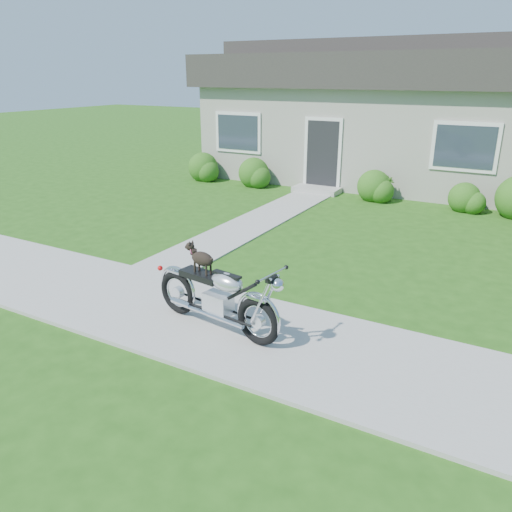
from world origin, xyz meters
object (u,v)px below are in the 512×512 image
at_px(potted_plant_right, 386,189).
at_px(motorcycle_with_dog, 217,295).
at_px(potted_plant_left, 250,174).
at_px(house, 400,114).

relative_size(potted_plant_right, motorcycle_with_dog, 0.32).
xyz_separation_m(potted_plant_left, potted_plant_right, (4.46, 0.00, -0.00)).
height_order(house, potted_plant_left, house).
bearing_deg(potted_plant_right, motorcycle_with_dog, -89.66).
bearing_deg(motorcycle_with_dog, potted_plant_left, 125.85).
bearing_deg(motorcycle_with_dog, house, 101.73).
height_order(house, motorcycle_with_dog, house).
bearing_deg(potted_plant_left, motorcycle_with_dog, -62.60).
bearing_deg(motorcycle_with_dog, potted_plant_right, 98.79).
distance_m(house, motorcycle_with_dog, 12.28).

